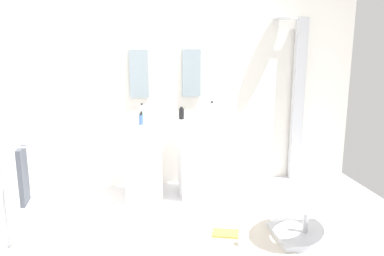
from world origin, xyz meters
TOP-DOWN VIEW (x-y plane):
  - ground_plane at (0.00, 0.00)m, footprint 4.80×3.60m
  - rear_partition at (0.00, 1.65)m, footprint 4.80×0.10m
  - pedestal_sink_left at (-0.31, 1.16)m, footprint 0.51×0.51m
  - pedestal_sink_right at (0.31, 1.16)m, footprint 0.51×0.51m
  - vanity_mirror_left at (-0.31, 1.58)m, footprint 0.22×0.03m
  - vanity_mirror_right at (0.31, 1.58)m, footprint 0.22×0.03m
  - shower_column at (1.65, 1.53)m, footprint 0.49×0.24m
  - lounge_chair at (1.11, -0.02)m, footprint 1.09×1.09m
  - towel_rack at (-1.40, 0.26)m, footprint 0.37×0.22m
  - area_rug at (0.38, 0.05)m, footprint 1.08×0.69m
  - magazine_ochre at (0.40, 0.15)m, footprint 0.29×0.23m
  - coffee_mug at (0.51, -0.07)m, footprint 0.08×0.08m
  - soap_bottle_green at (-0.32, 1.02)m, footprint 0.04×0.04m
  - soap_bottle_clear at (0.48, 1.18)m, footprint 0.05×0.05m
  - soap_bottle_white at (-0.30, 1.29)m, footprint 0.04×0.04m
  - soap_bottle_black at (0.14, 1.19)m, footprint 0.06×0.06m
  - soap_bottle_blue at (-0.33, 0.98)m, footprint 0.05×0.05m

SIDE VIEW (x-z plane):
  - ground_plane at x=0.00m, z-range -0.04..0.00m
  - area_rug at x=0.38m, z-range 0.00..0.01m
  - magazine_ochre at x=0.40m, z-range 0.01..0.03m
  - coffee_mug at x=0.51m, z-range 0.01..0.11m
  - lounge_chair at x=1.11m, z-range 0.03..0.67m
  - pedestal_sink_left at x=-0.31m, z-range 0.00..1.01m
  - pedestal_sink_right at x=0.31m, z-range 0.00..1.01m
  - towel_rack at x=-1.40m, z-range 0.15..1.10m
  - soap_bottle_blue at x=-0.33m, z-range 0.90..1.03m
  - soap_bottle_green at x=-0.32m, z-range 0.90..1.03m
  - soap_bottle_black at x=0.14m, z-range 0.90..1.04m
  - soap_bottle_white at x=-0.30m, z-range 0.90..1.08m
  - soap_bottle_clear at x=0.48m, z-range 0.90..1.10m
  - shower_column at x=1.65m, z-range 0.05..2.10m
  - rear_partition at x=0.00m, z-range 0.00..2.60m
  - vanity_mirror_left at x=-0.31m, z-range 1.11..1.67m
  - vanity_mirror_right at x=0.31m, z-range 1.11..1.67m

